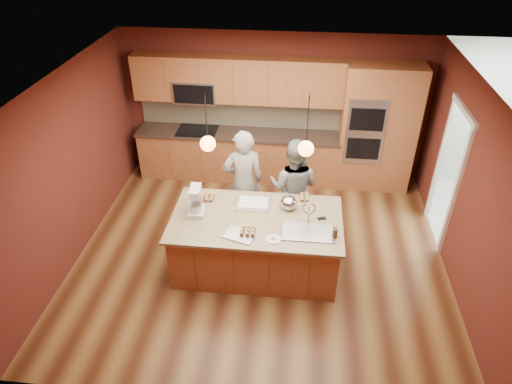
# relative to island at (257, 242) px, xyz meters

# --- Properties ---
(floor) EXTENTS (5.50, 5.50, 0.00)m
(floor) POSITION_rel_island_xyz_m (0.02, 0.29, -0.45)
(floor) COLOR #462211
(floor) RESTS_ON ground
(ceiling) EXTENTS (5.50, 5.50, 0.00)m
(ceiling) POSITION_rel_island_xyz_m (0.02, 0.29, 2.25)
(ceiling) COLOR silver
(ceiling) RESTS_ON ground
(wall_back) EXTENTS (5.50, 0.00, 5.50)m
(wall_back) POSITION_rel_island_xyz_m (0.02, 2.79, 0.90)
(wall_back) COLOR #501D16
(wall_back) RESTS_ON ground
(wall_front) EXTENTS (5.50, 0.00, 5.50)m
(wall_front) POSITION_rel_island_xyz_m (0.02, -2.21, 0.90)
(wall_front) COLOR #501D16
(wall_front) RESTS_ON ground
(wall_left) EXTENTS (0.00, 5.00, 5.00)m
(wall_left) POSITION_rel_island_xyz_m (-2.73, 0.29, 0.90)
(wall_left) COLOR #501D16
(wall_left) RESTS_ON ground
(wall_right) EXTENTS (0.00, 5.00, 5.00)m
(wall_right) POSITION_rel_island_xyz_m (2.77, 0.29, 0.90)
(wall_right) COLOR #501D16
(wall_right) RESTS_ON ground
(cabinet_run) EXTENTS (3.74, 0.64, 2.30)m
(cabinet_run) POSITION_rel_island_xyz_m (-0.66, 2.54, 0.54)
(cabinet_run) COLOR brown
(cabinet_run) RESTS_ON floor
(oven_column) EXTENTS (1.30, 0.62, 2.30)m
(oven_column) POSITION_rel_island_xyz_m (1.87, 2.48, 0.70)
(oven_column) COLOR brown
(oven_column) RESTS_ON floor
(doorway_trim) EXTENTS (0.08, 1.11, 2.20)m
(doorway_trim) POSITION_rel_island_xyz_m (2.75, 1.09, 0.60)
(doorway_trim) COLOR silver
(doorway_trim) RESTS_ON wall_right
(pendant_left) EXTENTS (0.20, 0.20, 0.80)m
(pendant_left) POSITION_rel_island_xyz_m (-0.63, 0.00, 1.56)
(pendant_left) COLOR black
(pendant_left) RESTS_ON ceiling
(pendant_right) EXTENTS (0.20, 0.20, 0.80)m
(pendant_right) POSITION_rel_island_xyz_m (0.60, 0.00, 1.56)
(pendant_right) COLOR black
(pendant_right) RESTS_ON ceiling
(island) EXTENTS (2.37, 1.33, 1.25)m
(island) POSITION_rel_island_xyz_m (0.00, 0.00, 0.00)
(island) COLOR brown
(island) RESTS_ON floor
(person_left) EXTENTS (0.72, 0.56, 1.75)m
(person_left) POSITION_rel_island_xyz_m (-0.32, 0.92, 0.43)
(person_left) COLOR black
(person_left) RESTS_ON floor
(person_right) EXTENTS (0.92, 0.79, 1.65)m
(person_right) POSITION_rel_island_xyz_m (0.47, 0.92, 0.38)
(person_right) COLOR gray
(person_right) RESTS_ON floor
(stand_mixer) EXTENTS (0.24, 0.32, 0.42)m
(stand_mixer) POSITION_rel_island_xyz_m (-0.86, 0.04, 0.61)
(stand_mixer) COLOR silver
(stand_mixer) RESTS_ON island
(sheet_cake) EXTENTS (0.49, 0.37, 0.05)m
(sheet_cake) POSITION_rel_island_xyz_m (-0.09, 0.32, 0.45)
(sheet_cake) COLOR white
(sheet_cake) RESTS_ON island
(cooling_rack) EXTENTS (0.47, 0.39, 0.02)m
(cooling_rack) POSITION_rel_island_xyz_m (-0.19, -0.39, 0.44)
(cooling_rack) COLOR #B4B6BC
(cooling_rack) RESTS_ON island
(mixing_bowl) EXTENTS (0.24, 0.24, 0.21)m
(mixing_bowl) POSITION_rel_island_xyz_m (0.41, 0.29, 0.52)
(mixing_bowl) COLOR #B3B7BB
(mixing_bowl) RESTS_ON island
(plate) EXTENTS (0.20, 0.20, 0.01)m
(plate) POSITION_rel_island_xyz_m (0.25, -0.43, 0.43)
(plate) COLOR white
(plate) RESTS_ON island
(tumbler) EXTENTS (0.07, 0.07, 0.14)m
(tumbler) POSITION_rel_island_xyz_m (1.05, -0.29, 0.50)
(tumbler) COLOR #3C2C15
(tumbler) RESTS_ON island
(phone) EXTENTS (0.13, 0.09, 0.01)m
(phone) POSITION_rel_island_xyz_m (0.89, 0.09, 0.43)
(phone) COLOR black
(phone) RESTS_ON island
(cupcakes_left) EXTENTS (0.28, 0.21, 0.06)m
(cupcakes_left) POSITION_rel_island_xyz_m (-0.82, 0.40, 0.46)
(cupcakes_left) COLOR tan
(cupcakes_left) RESTS_ON island
(cupcakes_rack) EXTENTS (0.21, 0.21, 0.06)m
(cupcakes_rack) POSITION_rel_island_xyz_m (-0.09, -0.34, 0.48)
(cupcakes_rack) COLOR tan
(cupcakes_rack) RESTS_ON island
(cupcakes_right) EXTENTS (0.14, 0.21, 0.06)m
(cupcakes_right) POSITION_rel_island_xyz_m (0.64, 0.55, 0.46)
(cupcakes_right) COLOR tan
(cupcakes_right) RESTS_ON island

